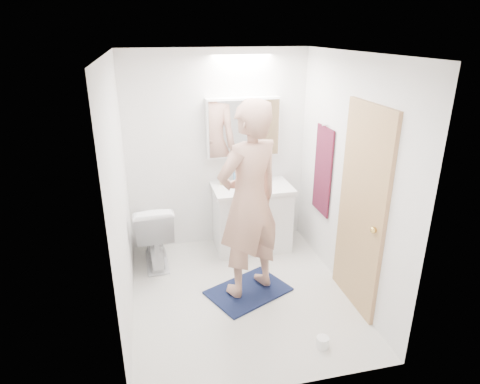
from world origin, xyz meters
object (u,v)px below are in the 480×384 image
object	(u,v)px
toilet	(154,233)
soap_bottle_b	(238,175)
person	(249,202)
soap_bottle_a	(223,176)
toothbrush_cup	(268,177)
toilet_paper_roll	(323,342)
medicine_cabinet	(243,127)
vanity_cabinet	(252,219)

from	to	relation	value
toilet	soap_bottle_b	bearing A→B (deg)	-166.36
person	soap_bottle_b	world-z (taller)	person
person	soap_bottle_b	size ratio (longest dim) A/B	10.31
toilet	soap_bottle_a	size ratio (longest dim) A/B	3.44
person	toothbrush_cup	size ratio (longest dim) A/B	21.69
toilet	soap_bottle_b	distance (m)	1.22
toothbrush_cup	toilet_paper_roll	world-z (taller)	toothbrush_cup
medicine_cabinet	toilet_paper_roll	xyz separation A→B (m)	(0.22, -2.09, -1.45)
soap_bottle_a	toilet_paper_roll	size ratio (longest dim) A/B	2.06
medicine_cabinet	soap_bottle_b	bearing A→B (deg)	-156.84
soap_bottle_b	medicine_cabinet	bearing A→B (deg)	23.16
person	soap_bottle_b	bearing A→B (deg)	-122.16
toothbrush_cup	vanity_cabinet	bearing A→B (deg)	-146.91
toilet	person	distance (m)	1.40
vanity_cabinet	toilet_paper_roll	world-z (taller)	vanity_cabinet
vanity_cabinet	medicine_cabinet	distance (m)	1.13
toilet_paper_roll	person	bearing A→B (deg)	114.84
person	toilet_paper_roll	bearing A→B (deg)	89.95
soap_bottle_a	toilet	bearing A→B (deg)	-163.08
medicine_cabinet	soap_bottle_a	xyz separation A→B (m)	(-0.26, -0.06, -0.57)
medicine_cabinet	person	world-z (taller)	person
soap_bottle_a	soap_bottle_b	distance (m)	0.20
toilet	vanity_cabinet	bearing A→B (deg)	-176.38
toilet	person	size ratio (longest dim) A/B	0.39
toilet_paper_roll	medicine_cabinet	bearing A→B (deg)	95.95
toilet	person	world-z (taller)	person
soap_bottle_a	toilet_paper_roll	xyz separation A→B (m)	(0.48, -2.03, -0.88)
soap_bottle_a	toothbrush_cup	size ratio (longest dim) A/B	2.48
medicine_cabinet	toothbrush_cup	bearing A→B (deg)	-9.12
person	toilet_paper_roll	size ratio (longest dim) A/B	17.99
vanity_cabinet	toilet	bearing A→B (deg)	-174.53
medicine_cabinet	soap_bottle_a	world-z (taller)	medicine_cabinet
soap_bottle_b	vanity_cabinet	bearing A→B (deg)	-52.89
soap_bottle_b	toothbrush_cup	distance (m)	0.39
medicine_cabinet	toothbrush_cup	distance (m)	0.71
vanity_cabinet	person	bearing A→B (deg)	-106.45
vanity_cabinet	soap_bottle_a	xyz separation A→B (m)	(-0.33, 0.15, 0.54)
medicine_cabinet	person	distance (m)	1.26
toothbrush_cup	toilet	bearing A→B (deg)	-169.23
toothbrush_cup	toilet_paper_roll	size ratio (longest dim) A/B	0.83
vanity_cabinet	toilet	xyz separation A→B (m)	(-1.20, -0.11, -0.00)
medicine_cabinet	toilet	size ratio (longest dim) A/B	1.13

